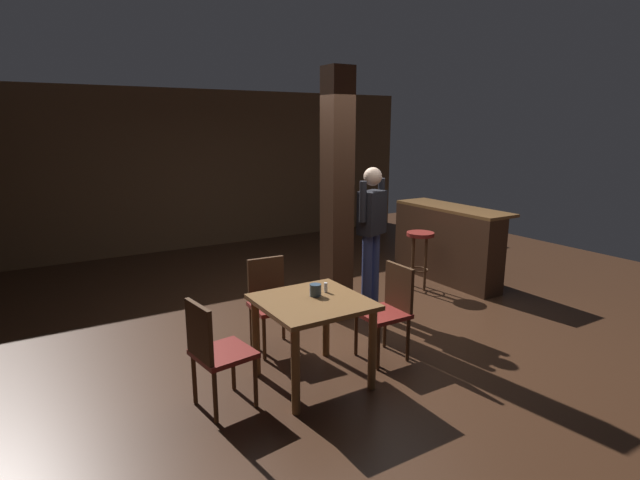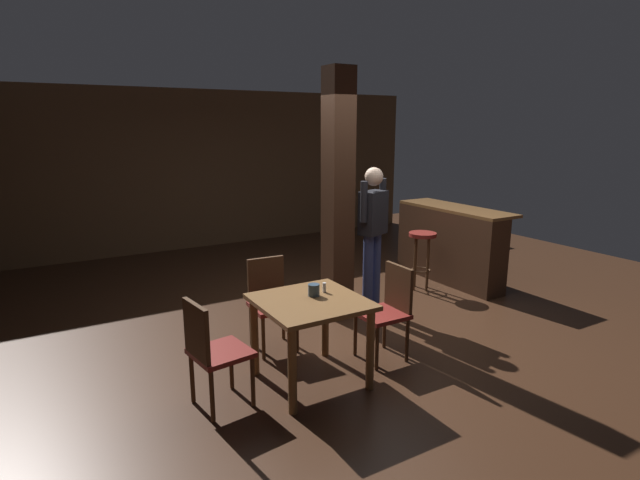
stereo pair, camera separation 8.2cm
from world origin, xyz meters
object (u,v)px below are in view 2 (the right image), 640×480
napkin_cup (314,290)px  bar_stool_near (422,247)px  chair_east (388,307)px  chair_north (270,298)px  standing_person (373,230)px  dining_table (311,315)px  salt_shaker (324,287)px  chair_west (212,349)px  bar_counter (449,244)px

napkin_cup → bar_stool_near: bearing=29.2°
bar_stool_near → napkin_cup: bearing=-150.8°
chair_east → chair_north: same height
chair_north → standing_person: bearing=11.1°
chair_east → standing_person: standing_person is taller
dining_table → salt_shaker: salt_shaker is taller
bar_stool_near → chair_west: bearing=-157.2°
dining_table → salt_shaker: (0.20, 0.11, 0.18)m
chair_west → salt_shaker: 1.11m
chair_north → standing_person: (1.45, 0.28, 0.50)m
salt_shaker → bar_stool_near: salt_shaker is taller
dining_table → chair_west: 0.87m
chair_east → chair_west: 1.73m
bar_counter → chair_east: bearing=-146.4°
chair_east → bar_stool_near: 2.18m
chair_north → bar_stool_near: chair_north is taller
napkin_cup → standing_person: size_ratio=0.06×
dining_table → napkin_cup: napkin_cup is taller
napkin_cup → bar_counter: bearing=25.7°
salt_shaker → bar_stool_near: (2.33, 1.33, -0.20)m
dining_table → napkin_cup: size_ratio=8.33×
dining_table → bar_stool_near: size_ratio=1.11×
salt_shaker → standing_person: bearing=38.5°
napkin_cup → salt_shaker: 0.13m
chair_north → dining_table: bearing=-90.2°
chair_east → bar_counter: bar_counter is taller
salt_shaker → standing_person: size_ratio=0.05×
chair_east → salt_shaker: bearing=174.0°
napkin_cup → standing_person: 1.73m
dining_table → chair_east: chair_east is taller
chair_west → bar_stool_near: (3.40, 1.43, 0.09)m
chair_north → salt_shaker: size_ratio=10.34×
dining_table → bar_counter: 3.47m
dining_table → bar_counter: bearing=26.2°
chair_north → napkin_cup: 0.81m
chair_west → standing_person: standing_person is taller
dining_table → bar_counter: size_ratio=0.49×
chair_north → chair_west: bearing=-137.1°
bar_counter → napkin_cup: bearing=-154.3°
salt_shaker → bar_stool_near: size_ratio=0.11×
napkin_cup → salt_shaker: bearing=15.9°
salt_shaker → standing_person: standing_person is taller
bar_stool_near → dining_table: bearing=-150.3°
chair_west → chair_north: size_ratio=1.00×
napkin_cup → chair_west: bearing=-176.3°
chair_east → chair_west: bearing=-179.1°
chair_north → chair_east: bearing=-42.3°
chair_east → salt_shaker: (-0.66, 0.07, 0.29)m
bar_stool_near → salt_shaker: bearing=-150.2°
dining_table → chair_north: (0.00, 0.82, -0.11)m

